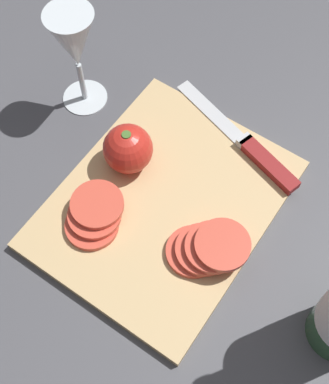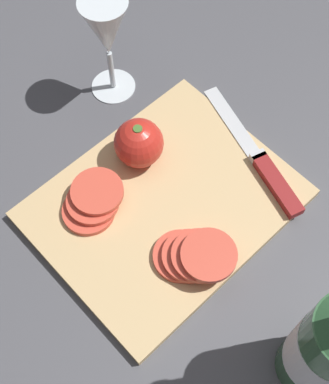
# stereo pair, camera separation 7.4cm
# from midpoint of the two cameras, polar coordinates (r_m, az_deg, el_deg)

# --- Properties ---
(ground_plane) EXTENTS (3.00, 3.00, 0.00)m
(ground_plane) POSITION_cam_midpoint_polar(r_m,az_deg,el_deg) (0.79, 6.81, -1.09)
(ground_plane) COLOR #4C4C51
(cutting_board) EXTENTS (0.36, 0.28, 0.02)m
(cutting_board) POSITION_cam_midpoint_polar(r_m,az_deg,el_deg) (0.78, 2.73, -1.56)
(cutting_board) COLOR tan
(cutting_board) RESTS_ON ground_plane
(wine_glass) EXTENTS (0.07, 0.07, 0.18)m
(wine_glass) POSITION_cam_midpoint_polar(r_m,az_deg,el_deg) (0.81, -3.53, 16.39)
(wine_glass) COLOR silver
(wine_glass) RESTS_ON ground_plane
(whole_tomato) EXTENTS (0.07, 0.07, 0.07)m
(whole_tomato) POSITION_cam_midpoint_polar(r_m,az_deg,el_deg) (0.77, -0.03, 4.99)
(whole_tomato) COLOR red
(whole_tomato) RESTS_ON cutting_board
(knife) EXTENTS (0.09, 0.25, 0.01)m
(knife) POSITION_cam_midpoint_polar(r_m,az_deg,el_deg) (0.81, 13.64, 1.77)
(knife) COLOR silver
(knife) RESTS_ON cutting_board
(tomato_slice_stack_near) EXTENTS (0.10, 0.08, 0.03)m
(tomato_slice_stack_near) POSITION_cam_midpoint_polar(r_m,az_deg,el_deg) (0.76, -4.90, -1.25)
(tomato_slice_stack_near) COLOR #DB4C38
(tomato_slice_stack_near) RESTS_ON cutting_board
(tomato_slice_stack_far) EXTENTS (0.10, 0.11, 0.04)m
(tomato_slice_stack_far) POSITION_cam_midpoint_polar(r_m,az_deg,el_deg) (0.72, 6.16, -7.05)
(tomato_slice_stack_far) COLOR #DB4C38
(tomato_slice_stack_far) RESTS_ON cutting_board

